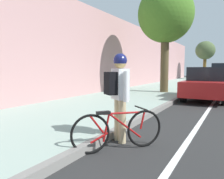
{
  "coord_description": "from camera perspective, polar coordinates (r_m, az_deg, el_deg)",
  "views": [
    {
      "loc": [
        -0.2,
        12.8,
        1.47
      ],
      "look_at": [
        1.17,
        10.33,
        1.2
      ],
      "focal_mm": 35.96,
      "sensor_mm": 36.0,
      "label": 1
    }
  ],
  "objects": [
    {
      "name": "street_tree_near_cyclist",
      "position": [
        30.61,
        22.62,
        9.05
      ],
      "size": [
        2.35,
        2.35,
        4.67
      ],
      "color": "brown",
      "rests_on": "sidewalk"
    },
    {
      "name": "parked_sedan_tan_second",
      "position": [
        18.6,
        25.13,
        2.7
      ],
      "size": [
        1.97,
        4.47,
        1.52
      ],
      "color": "tan",
      "rests_on": "ground"
    },
    {
      "name": "lane_stripe_bike_edge",
      "position": [
        12.91,
        25.24,
        -1.61
      ],
      "size": [
        0.12,
        41.21,
        0.01
      ],
      "primitive_type": "cube",
      "color": "white",
      "rests_on": "ground"
    },
    {
      "name": "sidewalk",
      "position": [
        13.63,
        9.72,
        -0.52
      ],
      "size": [
        4.22,
        41.21,
        0.15
      ],
      "primitive_type": "cube",
      "color": "#94AB9D",
      "rests_on": "ground"
    },
    {
      "name": "parked_sedan_red_mid",
      "position": [
        11.39,
        23.14,
        1.37
      ],
      "size": [
        1.88,
        4.42,
        1.52
      ],
      "color": "maroon",
      "rests_on": "ground"
    },
    {
      "name": "curb_edge",
      "position": [
        13.08,
        18.82,
        -0.98
      ],
      "size": [
        0.16,
        41.21,
        0.15
      ],
      "primitive_type": "cube",
      "color": "gray",
      "rests_on": "ground"
    },
    {
      "name": "street_tree_mid_block",
      "position": [
        13.14,
        13.47,
        17.92
      ],
      "size": [
        3.0,
        3.0,
        5.8
      ],
      "color": "brown",
      "rests_on": "sidewalk"
    },
    {
      "name": "building_facade",
      "position": [
        14.53,
        0.93,
        8.7
      ],
      "size": [
        0.5,
        41.21,
        4.6
      ],
      "primitive_type": "cube",
      "color": "tan",
      "rests_on": "ground"
    },
    {
      "name": "cyclist_with_backpack",
      "position": [
        4.42,
        1.73,
        0.33
      ],
      "size": [
        0.55,
        0.53,
        1.76
      ],
      "color": "#C6B284",
      "rests_on": "ground"
    },
    {
      "name": "fire_hydrant",
      "position": [
        18.75,
        20.68,
        2.35
      ],
      "size": [
        0.22,
        0.22,
        0.84
      ],
      "color": "red",
      "rests_on": "sidewalk"
    },
    {
      "name": "bicycle_at_curb",
      "position": [
        4.07,
        1.6,
        -10.24
      ],
      "size": [
        1.16,
        1.35,
        0.76
      ],
      "color": "black",
      "rests_on": "ground"
    },
    {
      "name": "parked_pickup_dark_blue_nearest",
      "position": [
        24.74,
        26.16,
        3.56
      ],
      "size": [
        2.07,
        5.32,
        1.95
      ],
      "color": "navy",
      "rests_on": "ground"
    }
  ]
}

